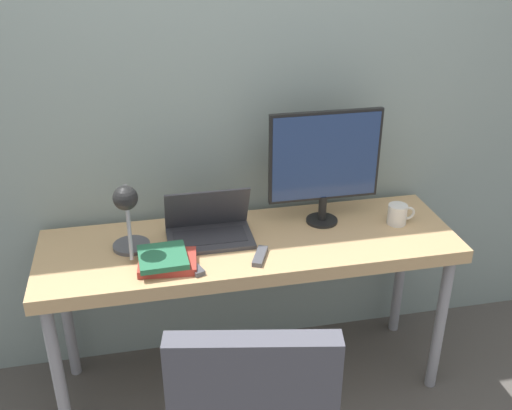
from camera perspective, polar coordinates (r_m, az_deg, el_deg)
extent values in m
cube|color=gray|center=(2.66, -2.08, 10.25)|extent=(8.00, 0.05, 2.60)
cube|color=tan|center=(2.57, -0.56, -3.95)|extent=(1.78, 0.55, 0.06)
cylinder|color=gray|center=(2.62, -18.29, -15.32)|extent=(0.05, 0.05, 0.71)
cylinder|color=gray|center=(2.88, 17.10, -10.81)|extent=(0.05, 0.05, 0.71)
cylinder|color=gray|center=(2.96, -17.61, -9.79)|extent=(0.05, 0.05, 0.71)
cylinder|color=gray|center=(3.19, 13.56, -6.30)|extent=(0.05, 0.05, 0.71)
cube|color=#38383D|center=(2.56, -4.40, -3.19)|extent=(0.36, 0.23, 0.02)
cube|color=#2D2D33|center=(2.56, -4.41, -2.99)|extent=(0.31, 0.14, 0.00)
cube|color=#38383D|center=(2.56, -4.68, -0.33)|extent=(0.36, 0.11, 0.21)
cube|color=black|center=(2.56, -4.68, -0.37)|extent=(0.32, 0.09, 0.18)
cylinder|color=black|center=(2.72, 6.28, -1.46)|extent=(0.14, 0.14, 0.01)
cylinder|color=black|center=(2.69, 6.35, -0.28)|extent=(0.04, 0.04, 0.11)
cube|color=black|center=(2.59, 6.59, 4.64)|extent=(0.49, 0.02, 0.40)
cube|color=navy|center=(2.58, 6.67, 4.53)|extent=(0.47, 0.00, 0.38)
cylinder|color=#4C4C51|center=(2.56, -11.77, -3.80)|extent=(0.15, 0.15, 0.02)
cylinder|color=#99999E|center=(2.43, -12.05, -1.60)|extent=(0.02, 0.14, 0.28)
sphere|color=black|center=(2.31, -12.34, 0.67)|extent=(0.10, 0.10, 0.10)
cube|color=#B2382D|center=(2.40, -8.41, -5.43)|extent=(0.24, 0.20, 0.03)
cube|color=#286B47|center=(2.39, -8.88, -4.92)|extent=(0.19, 0.20, 0.02)
cube|color=#4C4C51|center=(2.39, -6.21, -5.65)|extent=(0.10, 0.17, 0.02)
cube|color=#4C4C51|center=(2.43, 0.39, -4.90)|extent=(0.09, 0.15, 0.02)
cylinder|color=silver|center=(2.74, 13.30, -0.87)|extent=(0.09, 0.09, 0.09)
torus|color=silver|center=(2.76, 14.30, -0.76)|extent=(0.06, 0.01, 0.06)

